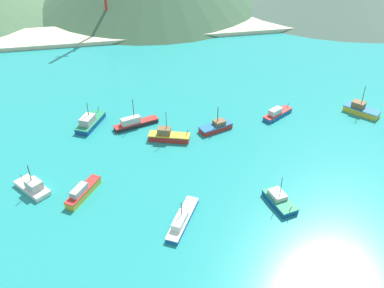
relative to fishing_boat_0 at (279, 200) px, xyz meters
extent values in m
cube|color=teal|center=(-10.12, 10.65, -1.00)|extent=(260.00, 280.00, 0.50)
cube|color=#14478C|center=(0.04, -0.16, -0.29)|extent=(4.52, 7.40, 0.92)
cube|color=#238C5B|center=(0.04, -0.16, 0.26)|extent=(4.61, 7.55, 0.20)
cube|color=beige|center=(-0.16, 0.68, 0.77)|extent=(2.92, 3.53, 0.81)
cylinder|color=#4C3823|center=(0.74, -3.18, 0.81)|extent=(0.24, 0.57, 1.25)
cylinder|color=#4C3823|center=(-0.02, 0.08, 3.12)|extent=(0.11, 0.11, 3.89)
cube|color=red|center=(-5.37, 25.40, -0.22)|extent=(7.70, 4.87, 1.07)
cube|color=#1E669E|center=(-5.37, 25.40, 0.42)|extent=(7.85, 4.97, 0.20)
cube|color=brown|center=(-4.52, 25.70, 0.96)|extent=(2.89, 2.64, 0.89)
cylinder|color=#4C3823|center=(-4.97, 25.55, 3.20)|extent=(0.17, 0.17, 3.60)
cube|color=#1E5BA8|center=(-17.34, -1.19, -0.40)|extent=(7.06, 10.29, 0.71)
cube|color=white|center=(-17.34, -1.19, 0.05)|extent=(7.20, 10.49, 0.20)
cube|color=silver|center=(-17.99, -2.35, 0.73)|extent=(3.46, 4.46, 1.15)
cylinder|color=#4C3823|center=(-17.57, -1.61, 2.52)|extent=(0.15, 0.15, 2.44)
cube|color=#14478C|center=(-32.37, 32.60, -0.22)|extent=(6.84, 9.24, 1.08)
cube|color=#238C5B|center=(-32.37, 32.60, 0.42)|extent=(6.98, 9.43, 0.20)
cube|color=#B2ADA3|center=(-32.88, 31.63, 1.29)|extent=(3.82, 4.41, 1.54)
cylinder|color=#4C3823|center=(-30.55, 36.11, 1.07)|extent=(0.40, 0.61, 1.46)
cylinder|color=#4C3823|center=(-32.53, 32.29, 3.60)|extent=(0.15, 0.15, 3.08)
cube|color=red|center=(-15.97, 23.39, -0.14)|extent=(8.84, 4.90, 1.23)
cube|color=gold|center=(-15.97, 23.39, 0.58)|extent=(9.01, 4.99, 0.20)
cube|color=brown|center=(-16.98, 23.71, 1.41)|extent=(3.10, 2.55, 1.46)
cylinder|color=#4C3823|center=(-12.32, 22.23, 1.34)|extent=(0.71, 0.33, 1.66)
cylinder|color=#4C3823|center=(-16.47, 23.55, 4.16)|extent=(0.12, 0.12, 4.04)
cube|color=silver|center=(-42.80, 11.90, -0.39)|extent=(6.95, 7.65, 0.73)
cube|color=white|center=(-42.80, 11.90, 0.08)|extent=(7.09, 7.81, 0.20)
cube|color=#B2ADA3|center=(-42.22, 11.18, 0.96)|extent=(3.53, 3.63, 1.57)
cylinder|color=#4C3823|center=(-44.87, 14.50, 0.49)|extent=(0.38, 0.44, 1.00)
cylinder|color=#4C3823|center=(-42.58, 11.62, 3.39)|extent=(0.16, 0.16, 3.28)
cube|color=gold|center=(-33.63, 8.70, -0.17)|extent=(6.34, 8.18, 1.18)
cube|color=red|center=(-33.63, 8.70, 0.52)|extent=(6.47, 8.35, 0.20)
cube|color=#B2ADA3|center=(-34.22, 7.81, 1.20)|extent=(3.25, 3.87, 1.15)
cube|color=#232328|center=(-22.39, 30.40, -0.35)|extent=(10.10, 4.89, 0.80)
cube|color=red|center=(-22.39, 30.40, 0.15)|extent=(10.30, 4.99, 0.20)
cube|color=beige|center=(-23.58, 30.02, 0.98)|extent=(4.58, 2.73, 1.47)
cylinder|color=#4C3823|center=(-22.75, 30.28, 3.90)|extent=(0.14, 0.14, 4.37)
cube|color=#1E5BA8|center=(10.08, 28.49, -0.34)|extent=(7.99, 6.04, 0.84)
cube|color=red|center=(10.08, 28.49, 0.18)|extent=(8.15, 6.16, 0.20)
cube|color=beige|center=(9.22, 27.96, 0.93)|extent=(3.58, 3.04, 1.30)
cylinder|color=#4C3823|center=(13.18, 30.40, 0.67)|extent=(0.50, 0.37, 1.14)
cube|color=gold|center=(29.72, 25.99, -0.13)|extent=(7.33, 7.91, 1.24)
cube|color=#1E669E|center=(29.72, 25.99, 0.59)|extent=(7.48, 8.07, 0.20)
cube|color=brown|center=(29.08, 26.74, 1.34)|extent=(3.45, 3.51, 1.31)
cylinder|color=#4C3823|center=(29.44, 26.32, 4.09)|extent=(0.15, 0.15, 4.18)
cube|color=beige|center=(-10.12, 88.58, -0.15)|extent=(247.00, 16.85, 1.20)
camera|label=1|loc=(-25.76, -53.51, 51.27)|focal=40.98mm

